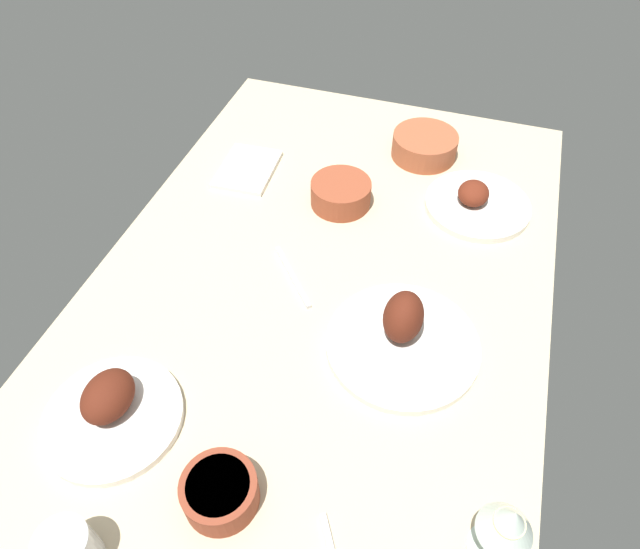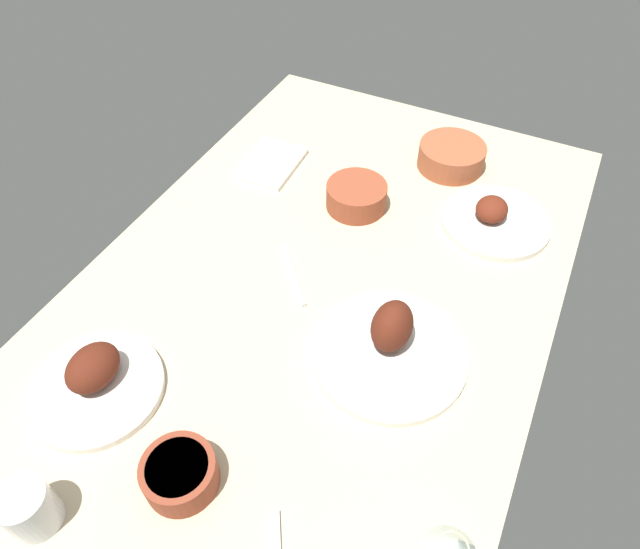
{
  "view_description": "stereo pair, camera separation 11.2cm",
  "coord_description": "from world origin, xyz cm",
  "px_view_note": "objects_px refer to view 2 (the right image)",
  "views": [
    {
      "loc": [
        -71.45,
        -22.92,
        89.36
      ],
      "look_at": [
        0.0,
        0.0,
        6.0
      ],
      "focal_mm": 31.64,
      "sensor_mm": 36.0,
      "label": 1
    },
    {
      "loc": [
        -67.24,
        -33.3,
        89.36
      ],
      "look_at": [
        0.0,
        0.0,
        6.0
      ],
      "focal_mm": 31.64,
      "sensor_mm": 36.0,
      "label": 2
    }
  ],
  "objects_px": {
    "plate_far_side": "(495,219)",
    "bowl_cream": "(180,473)",
    "plate_center_main": "(390,345)",
    "folded_napkin": "(271,163)",
    "bowl_soup": "(356,195)",
    "fork_loose": "(294,273)",
    "plate_near_viewer": "(95,381)",
    "bowl_potatoes": "(452,155)",
    "water_tumbler": "(29,508)"
  },
  "relations": [
    {
      "from": "bowl_soup",
      "to": "bowl_potatoes",
      "type": "xyz_separation_m",
      "value": [
        0.24,
        -0.15,
        0.0
      ]
    },
    {
      "from": "bowl_potatoes",
      "to": "folded_napkin",
      "type": "relative_size",
      "value": 0.93
    },
    {
      "from": "folded_napkin",
      "to": "plate_far_side",
      "type": "bearing_deg",
      "value": -86.42
    },
    {
      "from": "bowl_cream",
      "to": "fork_loose",
      "type": "relative_size",
      "value": 0.65
    },
    {
      "from": "folded_napkin",
      "to": "plate_near_viewer",
      "type": "bearing_deg",
      "value": -176.26
    },
    {
      "from": "plate_center_main",
      "to": "bowl_potatoes",
      "type": "distance_m",
      "value": 0.58
    },
    {
      "from": "plate_center_main",
      "to": "bowl_soup",
      "type": "relative_size",
      "value": 2.04
    },
    {
      "from": "plate_center_main",
      "to": "bowl_potatoes",
      "type": "height_order",
      "value": "plate_center_main"
    },
    {
      "from": "plate_center_main",
      "to": "water_tumbler",
      "type": "height_order",
      "value": "plate_center_main"
    },
    {
      "from": "plate_center_main",
      "to": "folded_napkin",
      "type": "relative_size",
      "value": 1.63
    },
    {
      "from": "bowl_potatoes",
      "to": "plate_far_side",
      "type": "bearing_deg",
      "value": -136.4
    },
    {
      "from": "bowl_cream",
      "to": "bowl_potatoes",
      "type": "distance_m",
      "value": 0.95
    },
    {
      "from": "bowl_cream",
      "to": "plate_center_main",
      "type": "bearing_deg",
      "value": -28.47
    },
    {
      "from": "plate_center_main",
      "to": "folded_napkin",
      "type": "bearing_deg",
      "value": 50.32
    },
    {
      "from": "plate_far_side",
      "to": "folded_napkin",
      "type": "distance_m",
      "value": 0.55
    },
    {
      "from": "plate_near_viewer",
      "to": "water_tumbler",
      "type": "bearing_deg",
      "value": -161.26
    },
    {
      "from": "water_tumbler",
      "to": "plate_near_viewer",
      "type": "bearing_deg",
      "value": 18.74
    },
    {
      "from": "bowl_cream",
      "to": "water_tumbler",
      "type": "height_order",
      "value": "water_tumbler"
    },
    {
      "from": "plate_center_main",
      "to": "water_tumbler",
      "type": "bearing_deg",
      "value": 144.85
    },
    {
      "from": "plate_far_side",
      "to": "bowl_cream",
      "type": "bearing_deg",
      "value": 160.56
    },
    {
      "from": "plate_center_main",
      "to": "water_tumbler",
      "type": "distance_m",
      "value": 0.61
    },
    {
      "from": "bowl_soup",
      "to": "fork_loose",
      "type": "bearing_deg",
      "value": 173.79
    },
    {
      "from": "plate_near_viewer",
      "to": "water_tumbler",
      "type": "distance_m",
      "value": 0.22
    },
    {
      "from": "plate_far_side",
      "to": "plate_near_viewer",
      "type": "bearing_deg",
      "value": 144.72
    },
    {
      "from": "bowl_cream",
      "to": "folded_napkin",
      "type": "xyz_separation_m",
      "value": [
        0.75,
        0.27,
        -0.02
      ]
    },
    {
      "from": "bowl_soup",
      "to": "folded_napkin",
      "type": "distance_m",
      "value": 0.25
    },
    {
      "from": "water_tumbler",
      "to": "bowl_cream",
      "type": "bearing_deg",
      "value": -48.34
    },
    {
      "from": "plate_far_side",
      "to": "bowl_cream",
      "type": "relative_size",
      "value": 2.09
    },
    {
      "from": "plate_center_main",
      "to": "water_tumbler",
      "type": "xyz_separation_m",
      "value": [
        -0.5,
        0.35,
        0.02
      ]
    },
    {
      "from": "plate_far_side",
      "to": "bowl_potatoes",
      "type": "distance_m",
      "value": 0.22
    },
    {
      "from": "plate_near_viewer",
      "to": "bowl_soup",
      "type": "bearing_deg",
      "value": -18.01
    },
    {
      "from": "plate_near_viewer",
      "to": "fork_loose",
      "type": "relative_size",
      "value": 1.32
    },
    {
      "from": "plate_near_viewer",
      "to": "plate_far_side",
      "type": "height_order",
      "value": "plate_near_viewer"
    },
    {
      "from": "bowl_cream",
      "to": "bowl_potatoes",
      "type": "relative_size",
      "value": 0.71
    },
    {
      "from": "folded_napkin",
      "to": "fork_loose",
      "type": "xyz_separation_m",
      "value": [
        -0.3,
        -0.22,
        -0.0
      ]
    },
    {
      "from": "plate_center_main",
      "to": "folded_napkin",
      "type": "distance_m",
      "value": 0.61
    },
    {
      "from": "bowl_potatoes",
      "to": "plate_near_viewer",
      "type": "bearing_deg",
      "value": 157.97
    },
    {
      "from": "water_tumbler",
      "to": "folded_napkin",
      "type": "xyz_separation_m",
      "value": [
        0.89,
        0.12,
        -0.04
      ]
    },
    {
      "from": "plate_near_viewer",
      "to": "bowl_potatoes",
      "type": "relative_size",
      "value": 1.43
    },
    {
      "from": "plate_far_side",
      "to": "fork_loose",
      "type": "distance_m",
      "value": 0.46
    },
    {
      "from": "plate_near_viewer",
      "to": "bowl_potatoes",
      "type": "height_order",
      "value": "plate_near_viewer"
    },
    {
      "from": "plate_near_viewer",
      "to": "plate_far_side",
      "type": "bearing_deg",
      "value": -35.28
    },
    {
      "from": "plate_center_main",
      "to": "fork_loose",
      "type": "bearing_deg",
      "value": 69.46
    },
    {
      "from": "plate_center_main",
      "to": "bowl_potatoes",
      "type": "bearing_deg",
      "value": 6.94
    },
    {
      "from": "plate_far_side",
      "to": "bowl_cream",
      "type": "distance_m",
      "value": 0.83
    },
    {
      "from": "plate_center_main",
      "to": "water_tumbler",
      "type": "relative_size",
      "value": 3.36
    },
    {
      "from": "plate_center_main",
      "to": "bowl_cream",
      "type": "bearing_deg",
      "value": 151.53
    },
    {
      "from": "water_tumbler",
      "to": "folded_napkin",
      "type": "distance_m",
      "value": 0.89
    },
    {
      "from": "plate_near_viewer",
      "to": "bowl_soup",
      "type": "xyz_separation_m",
      "value": [
        0.63,
        -0.21,
        0.01
      ]
    },
    {
      "from": "water_tumbler",
      "to": "folded_napkin",
      "type": "relative_size",
      "value": 0.48
    }
  ]
}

